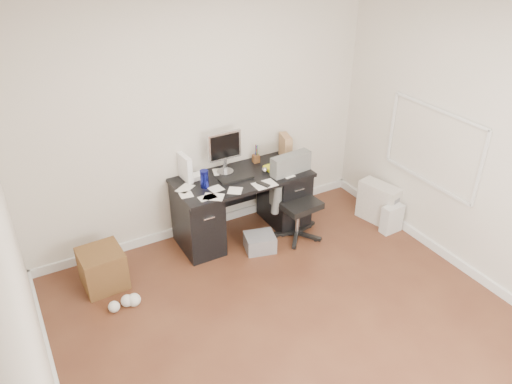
% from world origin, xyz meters
% --- Properties ---
extents(ground, '(4.00, 4.00, 0.00)m').
position_xyz_m(ground, '(0.00, 0.00, 0.00)').
color(ground, '#462316').
rests_on(ground, ground).
extents(room_shell, '(4.02, 4.02, 2.71)m').
position_xyz_m(room_shell, '(0.03, 0.03, 1.66)').
color(room_shell, beige).
rests_on(room_shell, ground).
extents(desk, '(1.50, 0.70, 0.75)m').
position_xyz_m(desk, '(0.30, 1.65, 0.40)').
color(desk, black).
rests_on(desk, ground).
extents(loose_papers, '(1.10, 0.60, 0.00)m').
position_xyz_m(loose_papers, '(0.10, 1.60, 0.75)').
color(loose_papers, silver).
rests_on(loose_papers, desk).
extents(lcd_monitor, '(0.39, 0.23, 0.49)m').
position_xyz_m(lcd_monitor, '(0.18, 1.82, 0.99)').
color(lcd_monitor, '#B4B4B9').
rests_on(lcd_monitor, desk).
extents(keyboard, '(0.38, 0.14, 0.02)m').
position_xyz_m(keyboard, '(0.21, 1.62, 0.76)').
color(keyboard, black).
rests_on(keyboard, desk).
extents(computer_mouse, '(0.07, 0.07, 0.07)m').
position_xyz_m(computer_mouse, '(0.56, 1.60, 0.78)').
color(computer_mouse, '#B4B4B9').
rests_on(computer_mouse, desk).
extents(travel_mug, '(0.09, 0.09, 0.20)m').
position_xyz_m(travel_mug, '(-0.16, 1.62, 0.85)').
color(travel_mug, navy).
rests_on(travel_mug, desk).
extents(white_binder, '(0.13, 0.25, 0.28)m').
position_xyz_m(white_binder, '(-0.27, 1.88, 0.89)').
color(white_binder, white).
rests_on(white_binder, desk).
extents(magazine_file, '(0.17, 0.26, 0.28)m').
position_xyz_m(magazine_file, '(0.96, 1.82, 0.89)').
color(magazine_file, '#966D48').
rests_on(magazine_file, desk).
extents(pen_cup, '(0.10, 0.10, 0.22)m').
position_xyz_m(pen_cup, '(0.60, 1.88, 0.86)').
color(pen_cup, '#533317').
rests_on(pen_cup, desk).
extents(yellow_book, '(0.18, 0.22, 0.04)m').
position_xyz_m(yellow_book, '(0.68, 1.60, 0.77)').
color(yellow_book, yellow).
rests_on(yellow_book, desk).
extents(paper_remote, '(0.25, 0.20, 0.02)m').
position_xyz_m(paper_remote, '(0.42, 1.37, 0.76)').
color(paper_remote, silver).
rests_on(paper_remote, desk).
extents(office_chair, '(0.60, 0.60, 0.97)m').
position_xyz_m(office_chair, '(0.82, 1.31, 0.48)').
color(office_chair, '#595C59').
rests_on(office_chair, ground).
extents(pc_tower, '(0.32, 0.52, 0.48)m').
position_xyz_m(pc_tower, '(1.84, 1.11, 0.24)').
color(pc_tower, '#BAB3A8').
rests_on(pc_tower, ground).
extents(shopping_bag, '(0.26, 0.19, 0.34)m').
position_xyz_m(shopping_bag, '(1.82, 0.85, 0.17)').
color(shopping_bag, silver).
rests_on(shopping_bag, ground).
extents(wicker_basket, '(0.42, 0.42, 0.40)m').
position_xyz_m(wicker_basket, '(-1.34, 1.52, 0.20)').
color(wicker_basket, '#4B3516').
rests_on(wicker_basket, ground).
extents(desk_printer, '(0.38, 0.34, 0.19)m').
position_xyz_m(desk_printer, '(0.31, 1.28, 0.09)').
color(desk_printer, slate).
rests_on(desk_printer, ground).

